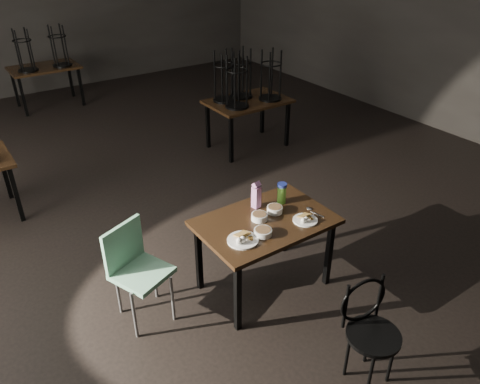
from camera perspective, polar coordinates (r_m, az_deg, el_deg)
room at (r=4.61m, az=-10.03°, el=20.58°), size 12.00×12.04×3.22m
main_table at (r=4.23m, az=3.09°, el=-4.34°), size 1.20×0.80×0.75m
plate_left at (r=3.90m, az=0.34°, el=-5.73°), size 0.26×0.26×0.09m
plate_right at (r=4.20m, az=7.97°, el=-3.28°), size 0.22×0.22×0.07m
bowl_near at (r=4.17m, az=2.38°, el=-3.01°), size 0.15×0.15×0.06m
bowl_far at (r=4.29m, az=4.26°, el=-2.11°), size 0.14×0.14×0.06m
bowl_big at (r=3.98m, az=2.81°, el=-4.89°), size 0.15×0.15×0.05m
juice_carton at (r=4.30m, az=2.00°, el=-0.43°), size 0.08×0.08×0.27m
water_bottle at (r=4.40m, az=5.11°, el=-0.11°), size 0.10×0.10×0.20m
spoon at (r=4.37m, az=8.58°, el=-2.12°), size 0.06×0.22×0.01m
bentwood_chair at (r=3.68m, az=15.44°, el=-15.30°), size 0.43×0.42×0.85m
school_chair at (r=4.10m, az=-12.65°, el=-8.66°), size 0.54×0.54×0.90m
bg_table_right at (r=7.08m, az=0.75°, el=11.48°), size 1.20×0.80×1.48m
bg_table_far at (r=9.56m, az=-22.77°, el=13.88°), size 1.20×0.80×1.48m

